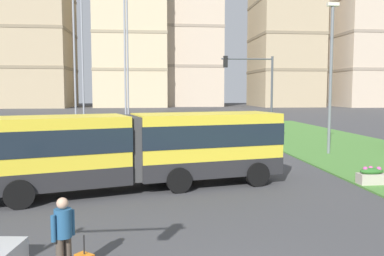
# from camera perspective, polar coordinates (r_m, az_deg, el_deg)

# --- Properties ---
(articulated_bus) EXTENTS (12.03, 5.51, 3.00)m
(articulated_bus) POSITION_cam_1_polar(r_m,az_deg,el_deg) (16.43, -7.18, -2.83)
(articulated_bus) COLOR yellow
(articulated_bus) RESTS_ON ground
(car_white_van) EXTENTS (4.59, 2.47, 1.58)m
(car_white_van) POSITION_cam_1_polar(r_m,az_deg,el_deg) (26.84, -15.19, -1.81)
(car_white_van) COLOR silver
(car_white_van) RESTS_ON ground
(pedestrian_crossing) EXTENTS (0.41, 0.47, 1.74)m
(pedestrian_crossing) POSITION_cam_1_polar(r_m,az_deg,el_deg) (9.12, -17.62, -13.77)
(pedestrian_crossing) COLOR #4C4238
(pedestrian_crossing) RESTS_ON ground
(flower_planter_3) EXTENTS (1.10, 0.56, 0.74)m
(flower_planter_3) POSITION_cam_1_polar(r_m,az_deg,el_deg) (18.57, 23.86, -6.15)
(flower_planter_3) COLOR #B7AD9E
(flower_planter_3) RESTS_ON grass_median
(traffic_light_far_right) EXTENTS (3.78, 0.28, 6.42)m
(traffic_light_far_right) POSITION_cam_1_polar(r_m,az_deg,el_deg) (29.54, 8.97, 5.97)
(traffic_light_far_right) COLOR #474C51
(traffic_light_far_right) RESTS_ON ground
(streetlight_median) EXTENTS (0.70, 0.28, 9.26)m
(streetlight_median) POSITION_cam_1_polar(r_m,az_deg,el_deg) (26.47, 18.90, 7.37)
(streetlight_median) COLOR slate
(streetlight_median) RESTS_ON ground
(apartment_tower_west) EXTENTS (17.83, 19.13, 36.36)m
(apartment_tower_west) POSITION_cam_1_polar(r_m,az_deg,el_deg) (109.99, -21.32, 12.27)
(apartment_tower_west) COLOR tan
(apartment_tower_west) RESTS_ON ground
(apartment_tower_westcentre) EXTENTS (17.88, 16.18, 52.77)m
(apartment_tower_westcentre) POSITION_cam_1_polar(r_m,az_deg,el_deg) (108.20, -8.63, 17.10)
(apartment_tower_westcentre) COLOR beige
(apartment_tower_westcentre) RESTS_ON ground
(apartment_tower_centre) EXTENTS (21.87, 19.89, 49.90)m
(apartment_tower_centre) POSITION_cam_1_polar(r_m,az_deg,el_deg) (114.29, -1.87, 15.77)
(apartment_tower_centre) COLOR #C6B299
(apartment_tower_centre) RESTS_ON ground
(apartment_tower_eastcentre) EXTENTS (15.60, 19.33, 35.35)m
(apartment_tower_eastcentre) POSITION_cam_1_polar(r_m,az_deg,el_deg) (111.88, 12.86, 12.10)
(apartment_tower_eastcentre) COLOR tan
(apartment_tower_eastcentre) RESTS_ON ground
(apartment_tower_east) EXTENTS (20.77, 15.21, 44.65)m
(apartment_tower_east) POSITION_cam_1_polar(r_m,az_deg,el_deg) (117.31, 24.71, 13.73)
(apartment_tower_east) COLOR #C6B299
(apartment_tower_east) RESTS_ON ground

